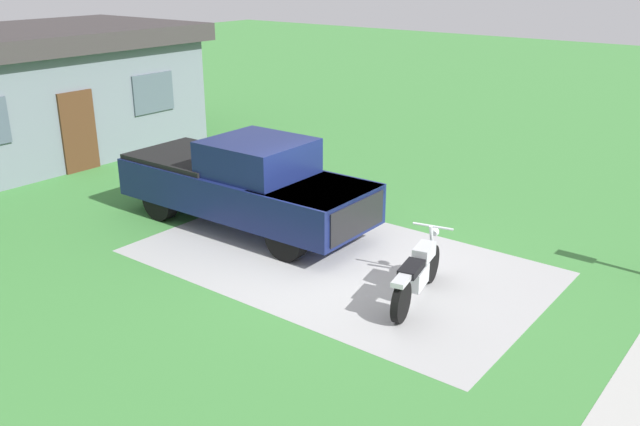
{
  "coord_description": "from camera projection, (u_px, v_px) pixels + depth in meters",
  "views": [
    {
      "loc": [
        -9.24,
        -6.71,
        5.2
      ],
      "look_at": [
        -0.06,
        0.36,
        0.9
      ],
      "focal_mm": 38.03,
      "sensor_mm": 36.0,
      "label": 1
    }
  ],
  "objects": [
    {
      "name": "pickup_truck",
      "position": [
        243.0,
        182.0,
        13.95
      ],
      "size": [
        2.07,
        5.65,
        1.9
      ],
      "color": "black",
      "rests_on": "ground"
    },
    {
      "name": "ground_plane",
      "position": [
        337.0,
        262.0,
        12.52
      ],
      "size": [
        80.0,
        80.0,
        0.0
      ],
      "primitive_type": "plane",
      "color": "#41853D"
    },
    {
      "name": "motorcycle",
      "position": [
        417.0,
        273.0,
        10.96
      ],
      "size": [
        2.19,
        0.82,
        1.09
      ],
      "color": "black",
      "rests_on": "ground"
    },
    {
      "name": "driveway_pad",
      "position": [
        337.0,
        262.0,
        12.52
      ],
      "size": [
        4.48,
        7.44,
        0.01
      ],
      "primitive_type": "cube",
      "color": "#A6A6A6",
      "rests_on": "ground"
    },
    {
      "name": "neighbor_house",
      "position": [
        22.0,
        93.0,
        18.84
      ],
      "size": [
        9.6,
        5.6,
        3.5
      ],
      "color": "slate",
      "rests_on": "ground"
    }
  ]
}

